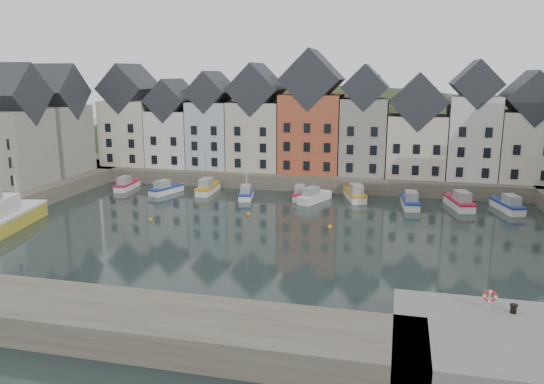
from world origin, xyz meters
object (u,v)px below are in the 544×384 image
(boat_a, at_px, (127,185))
(boat_d, at_px, (246,193))
(large_vessel, at_px, (7,217))
(mooring_bollard, at_px, (514,308))
(life_ring_post, at_px, (490,297))

(boat_a, relative_size, boat_d, 0.56)
(boat_a, height_order, boat_d, boat_d)
(large_vessel, xyz_separation_m, mooring_bollard, (47.56, -13.69, 0.94))
(boat_d, distance_m, large_vessel, 28.76)
(life_ring_post, bearing_deg, large_vessel, 163.67)
(mooring_bollard, bearing_deg, large_vessel, 163.95)
(boat_a, bearing_deg, large_vessel, -100.92)
(boat_a, height_order, life_ring_post, life_ring_post)
(mooring_bollard, xyz_separation_m, life_ring_post, (-1.38, 0.16, 0.55))
(large_vessel, bearing_deg, boat_a, 72.94)
(boat_d, xyz_separation_m, large_vessel, (-20.70, -19.95, 0.70))
(large_vessel, bearing_deg, life_ring_post, -26.79)
(boat_a, xyz_separation_m, boat_d, (18.25, -1.23, 0.02))
(boat_d, bearing_deg, large_vessel, -147.06)
(boat_a, bearing_deg, boat_d, -8.18)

